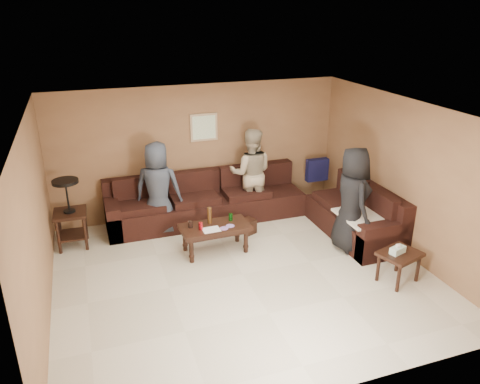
{
  "coord_description": "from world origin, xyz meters",
  "views": [
    {
      "loc": [
        -2.05,
        -5.8,
        3.85
      ],
      "look_at": [
        0.25,
        0.85,
        1.0
      ],
      "focal_mm": 35.0,
      "sensor_mm": 36.0,
      "label": 1
    }
  ],
  "objects": [
    {
      "name": "person_right",
      "position": [
        1.96,
        0.21,
        0.88
      ],
      "size": [
        0.63,
        0.91,
        1.76
      ],
      "primitive_type": "imported",
      "rotation": [
        0.0,
        0.0,
        1.49
      ],
      "color": "black",
      "rests_on": "ground"
    },
    {
      "name": "person_middle",
      "position": [
        0.87,
        2.02,
        0.86
      ],
      "size": [
        1.0,
        0.89,
        1.72
      ],
      "primitive_type": "imported",
      "rotation": [
        0.0,
        0.0,
        2.8
      ],
      "color": "tan",
      "rests_on": "ground"
    },
    {
      "name": "end_table_left",
      "position": [
        -2.42,
        1.8,
        0.63
      ],
      "size": [
        0.54,
        0.54,
        1.2
      ],
      "rotation": [
        0.0,
        0.0,
        -0.04
      ],
      "color": "black",
      "rests_on": "ground"
    },
    {
      "name": "wall_art",
      "position": [
        0.1,
        2.48,
        1.7
      ],
      "size": [
        0.52,
        0.04,
        0.52
      ],
      "color": "tan",
      "rests_on": "ground"
    },
    {
      "name": "coffee_table",
      "position": [
        -0.2,
        0.83,
        0.4
      ],
      "size": [
        1.15,
        0.6,
        0.75
      ],
      "rotation": [
        0.0,
        0.0,
        0.03
      ],
      "color": "black",
      "rests_on": "ground"
    },
    {
      "name": "side_table_right",
      "position": [
        2.1,
        -0.92,
        0.41
      ],
      "size": [
        0.69,
        0.62,
        0.62
      ],
      "rotation": [
        0.0,
        0.0,
        0.3
      ],
      "color": "black",
      "rests_on": "ground"
    },
    {
      "name": "room",
      "position": [
        0.0,
        0.0,
        1.66
      ],
      "size": [
        5.6,
        5.5,
        2.5
      ],
      "color": "beige",
      "rests_on": "ground"
    },
    {
      "name": "person_left",
      "position": [
        -0.92,
        1.85,
        0.84
      ],
      "size": [
        0.96,
        0.8,
        1.68
      ],
      "primitive_type": "imported",
      "rotation": [
        0.0,
        0.0,
        2.76
      ],
      "color": "#2E3540",
      "rests_on": "ground"
    },
    {
      "name": "sectional_sofa",
      "position": [
        0.81,
        1.52,
        0.33
      ],
      "size": [
        4.65,
        2.9,
        0.97
      ],
      "color": "black",
      "rests_on": "ground"
    },
    {
      "name": "waste_bin",
      "position": [
        0.56,
        1.28,
        0.13
      ],
      "size": [
        0.29,
        0.29,
        0.27
      ],
      "primitive_type": "cube",
      "rotation": [
        0.0,
        0.0,
        0.41
      ],
      "color": "black",
      "rests_on": "ground"
    }
  ]
}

